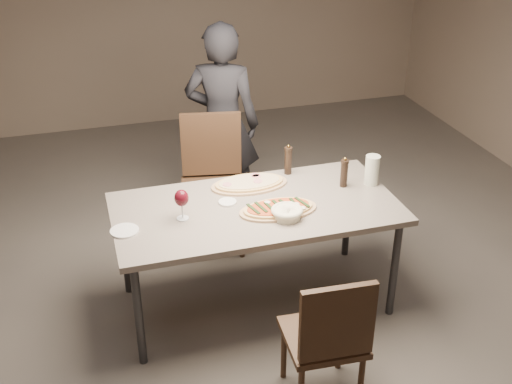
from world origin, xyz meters
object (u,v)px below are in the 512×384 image
object	(u,v)px
dining_table	(256,214)
bread_basket	(287,212)
carafe	(372,170)
pepper_mill_left	(288,160)
diner	(222,124)
zucchini_pizza	(278,209)
ham_pizza	(249,183)
chair_far	(213,174)
chair_near	(329,335)

from	to	relation	value
dining_table	bread_basket	xyz separation A→B (m)	(0.14, -0.20, 0.10)
carafe	pepper_mill_left	bearing A→B (deg)	147.88
dining_table	diner	bearing A→B (deg)	85.83
bread_basket	diner	xyz separation A→B (m)	(-0.05, 1.45, 0.02)
zucchini_pizza	diner	xyz separation A→B (m)	(-0.02, 1.35, 0.05)
bread_basket	carafe	xyz separation A→B (m)	(0.69, 0.27, 0.06)
dining_table	carafe	xyz separation A→B (m)	(0.83, 0.07, 0.16)
ham_pizza	chair_far	xyz separation A→B (m)	(-0.12, 0.60, -0.20)
dining_table	pepper_mill_left	xyz separation A→B (m)	(0.34, 0.38, 0.16)
carafe	chair_far	xyz separation A→B (m)	(-0.91, 0.81, -0.29)
ham_pizza	chair_near	world-z (taller)	chair_near
zucchini_pizza	chair_far	world-z (taller)	chair_far
ham_pizza	chair_far	bearing A→B (deg)	104.44
bread_basket	diner	world-z (taller)	diner
chair_far	diner	size ratio (longest dim) A/B	0.62
dining_table	ham_pizza	distance (m)	0.29
ham_pizza	chair_near	size ratio (longest dim) A/B	0.60
dining_table	zucchini_pizza	size ratio (longest dim) A/B	3.64
bread_basket	carafe	size ratio (longest dim) A/B	0.96
bread_basket	chair_near	size ratio (longest dim) A/B	0.22
dining_table	diner	world-z (taller)	diner
chair_near	diner	distance (m)	2.26
dining_table	bread_basket	bearing A→B (deg)	-55.70
pepper_mill_left	carafe	world-z (taller)	pepper_mill_left
bread_basket	diner	distance (m)	1.45
carafe	dining_table	bearing A→B (deg)	-174.84
dining_table	chair_near	xyz separation A→B (m)	(0.10, -0.99, -0.20)
pepper_mill_left	diner	size ratio (longest dim) A/B	0.13
chair_near	diner	bearing A→B (deg)	93.73
ham_pizza	zucchini_pizza	bearing A→B (deg)	-75.05
pepper_mill_left	chair_near	bearing A→B (deg)	-99.92
carafe	diner	size ratio (longest dim) A/B	0.12
zucchini_pizza	chair_far	bearing A→B (deg)	97.77
ham_pizza	chair_near	distance (m)	1.30
dining_table	carafe	size ratio (longest dim) A/B	8.86
pepper_mill_left	chair_near	distance (m)	1.43
pepper_mill_left	diner	distance (m)	0.90
ham_pizza	pepper_mill_left	size ratio (longest dim) A/B	2.38
zucchini_pizza	chair_near	size ratio (longest dim) A/B	0.57
dining_table	diner	distance (m)	1.25
chair_near	chair_far	bearing A→B (deg)	99.06
pepper_mill_left	diner	bearing A→B (deg)	106.30
ham_pizza	pepper_mill_left	xyz separation A→B (m)	(0.31, 0.10, 0.09)
bread_basket	carafe	bearing A→B (deg)	21.63
chair_near	chair_far	world-z (taller)	chair_far
pepper_mill_left	diner	xyz separation A→B (m)	(-0.25, 0.87, -0.04)
zucchini_pizza	dining_table	bearing A→B (deg)	135.18
chair_near	chair_far	size ratio (longest dim) A/B	0.86
pepper_mill_left	chair_near	xyz separation A→B (m)	(-0.24, -1.37, -0.36)
bread_basket	pepper_mill_left	distance (m)	0.62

